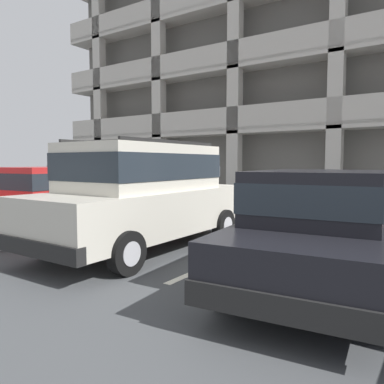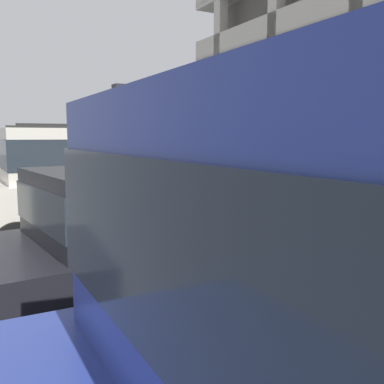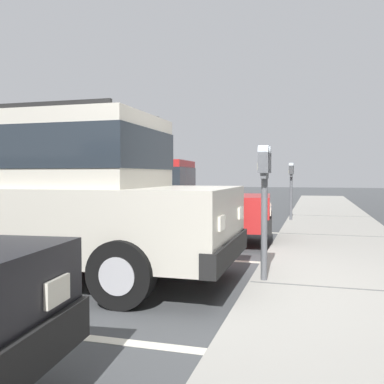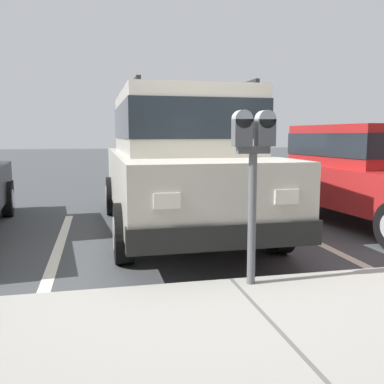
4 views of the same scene
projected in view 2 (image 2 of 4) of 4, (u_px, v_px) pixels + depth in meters
The scene contains 8 objects.
ground_plane at pixel (213, 230), 8.68m from camera, with size 80.00×80.00×0.10m.
sidewalk at pixel (264, 219), 9.28m from camera, with size 40.00×2.20×0.12m.
parking_stall_lines at pixel (190, 257), 6.59m from camera, with size 13.14×4.80×0.01m.
silver_suv at pixel (96, 180), 7.43m from camera, with size 2.05×4.79×2.03m.
red_sedan at pixel (68, 180), 10.16m from camera, with size 2.15×4.62×1.54m.
dark_hatchback at pixel (159, 238), 4.37m from camera, with size 2.15×4.63×1.54m.
parking_meter_near at pixel (224, 167), 8.80m from camera, with size 0.35×0.12×1.47m.
parking_meter_far at pixel (119, 155), 14.45m from camera, with size 0.35×0.12×1.46m.
Camera 2 is at (7.27, -4.43, 1.85)m, focal length 40.00 mm.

